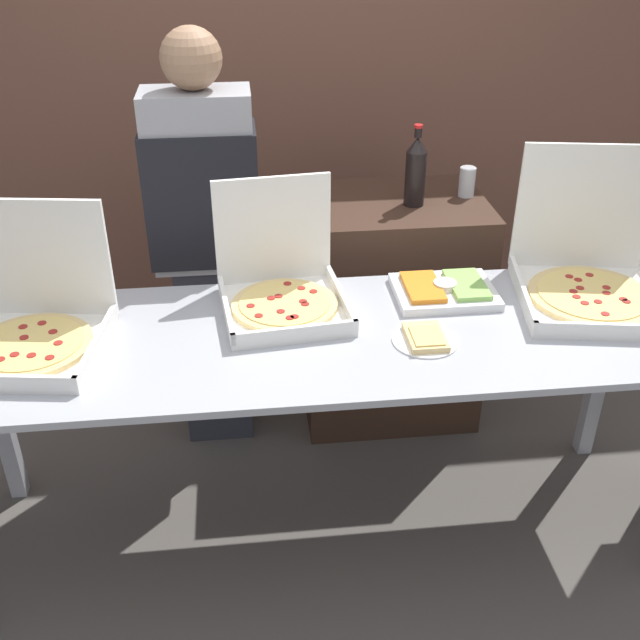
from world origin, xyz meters
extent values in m
plane|color=#514C47|center=(0.00, 0.00, 0.00)|extent=(16.00, 16.00, 0.00)
cube|color=brown|center=(0.00, 1.70, 1.40)|extent=(10.00, 0.06, 2.80)
cube|color=#A8AAB2|center=(0.00, 0.00, 0.87)|extent=(2.49, 0.76, 0.02)
cube|color=#A8AAB2|center=(1.19, 0.33, 0.43)|extent=(0.06, 0.06, 0.86)
cube|color=white|center=(-0.10, 0.15, 0.90)|extent=(0.45, 0.45, 0.02)
cube|color=white|center=(-0.08, -0.05, 0.93)|extent=(0.41, 0.06, 0.04)
cube|color=white|center=(-0.30, 0.13, 0.93)|extent=(0.06, 0.41, 0.04)
cube|color=white|center=(0.09, 0.17, 0.93)|extent=(0.06, 0.41, 0.04)
cube|color=white|center=(-0.13, 0.36, 1.10)|extent=(0.41, 0.06, 0.39)
cylinder|color=#E5C17A|center=(-0.10, 0.15, 0.92)|extent=(0.36, 0.36, 0.02)
cylinder|color=#EFCC70|center=(-0.10, 0.15, 0.93)|extent=(0.31, 0.31, 0.00)
cylinder|color=maroon|center=(-0.04, 0.14, 0.93)|extent=(0.03, 0.03, 0.00)
cylinder|color=maroon|center=(0.00, 0.21, 0.93)|extent=(0.03, 0.03, 0.00)
cylinder|color=maroon|center=(-0.04, 0.24, 0.93)|extent=(0.03, 0.03, 0.00)
cylinder|color=maroon|center=(-0.09, 0.28, 0.93)|extent=(0.03, 0.03, 0.00)
cylinder|color=maroon|center=(-0.12, 0.19, 0.93)|extent=(0.03, 0.03, 0.00)
cylinder|color=maroon|center=(-0.15, 0.18, 0.93)|extent=(0.03, 0.03, 0.00)
cylinder|color=maroon|center=(-0.22, 0.13, 0.93)|extent=(0.03, 0.03, 0.00)
cylinder|color=maroon|center=(-0.20, 0.06, 0.93)|extent=(0.03, 0.03, 0.00)
cylinder|color=maroon|center=(-0.12, 0.08, 0.93)|extent=(0.03, 0.03, 0.00)
cylinder|color=maroon|center=(-0.09, 0.04, 0.93)|extent=(0.03, 0.03, 0.00)
cylinder|color=maroon|center=(-0.08, 0.04, 0.93)|extent=(0.03, 0.03, 0.00)
cylinder|color=maroon|center=(-0.04, 0.12, 0.93)|extent=(0.03, 0.03, 0.00)
cube|color=white|center=(0.96, 0.09, 0.90)|extent=(0.57, 0.57, 0.02)
cube|color=white|center=(0.92, -0.14, 0.93)|extent=(0.49, 0.10, 0.04)
cube|color=white|center=(0.72, 0.13, 0.93)|extent=(0.10, 0.49, 0.04)
cube|color=white|center=(1.00, 0.34, 1.14)|extent=(0.49, 0.10, 0.47)
cylinder|color=#E5C17A|center=(0.96, 0.09, 0.92)|extent=(0.43, 0.43, 0.02)
cylinder|color=#EFCC70|center=(0.96, 0.09, 0.93)|extent=(0.37, 0.37, 0.00)
cylinder|color=maroon|center=(1.01, 0.08, 0.93)|extent=(0.03, 0.03, 0.00)
cylinder|color=maroon|center=(1.02, 0.12, 0.93)|extent=(0.03, 0.03, 0.00)
cylinder|color=maroon|center=(1.00, 0.22, 0.93)|extent=(0.03, 0.03, 0.00)
cylinder|color=maroon|center=(0.95, 0.19, 0.93)|extent=(0.03, 0.03, 0.00)
cylinder|color=maroon|center=(0.93, 0.22, 0.93)|extent=(0.03, 0.03, 0.00)
cylinder|color=maroon|center=(0.93, 0.13, 0.93)|extent=(0.03, 0.03, 0.00)
cylinder|color=maroon|center=(0.90, 0.11, 0.93)|extent=(0.03, 0.03, 0.00)
cylinder|color=maroon|center=(0.89, 0.07, 0.93)|extent=(0.03, 0.03, 0.00)
cylinder|color=maroon|center=(0.90, 0.02, 0.93)|extent=(0.03, 0.03, 0.00)
cylinder|color=maroon|center=(0.94, -0.05, 0.93)|extent=(0.03, 0.03, 0.00)
cylinder|color=maroon|center=(0.95, 0.03, 0.93)|extent=(0.03, 0.03, 0.00)
cylinder|color=maroon|center=(1.05, 0.02, 0.93)|extent=(0.03, 0.03, 0.00)
cylinder|color=maroon|center=(1.04, 0.03, 0.93)|extent=(0.03, 0.03, 0.00)
cube|color=white|center=(-0.90, -0.02, 0.90)|extent=(0.48, 0.48, 0.02)
cube|color=white|center=(-0.93, -0.22, 0.93)|extent=(0.42, 0.08, 0.04)
cube|color=white|center=(-0.70, -0.05, 0.93)|extent=(0.08, 0.42, 0.04)
cube|color=white|center=(-0.87, 0.20, 1.11)|extent=(0.42, 0.08, 0.40)
cylinder|color=#E5C17A|center=(-0.90, -0.02, 0.92)|extent=(0.38, 0.38, 0.02)
cylinder|color=#EFCC70|center=(-0.90, -0.02, 0.93)|extent=(0.32, 0.32, 0.00)
cylinder|color=maroon|center=(-0.82, -0.04, 0.93)|extent=(0.03, 0.03, 0.00)
cylinder|color=maroon|center=(-0.85, 0.03, 0.93)|extent=(0.03, 0.03, 0.00)
cylinder|color=maroon|center=(-0.89, 0.09, 0.93)|extent=(0.03, 0.03, 0.00)
cylinder|color=maroon|center=(-0.95, 0.08, 0.93)|extent=(0.03, 0.03, 0.00)
cylinder|color=maroon|center=(-0.93, 0.01, 0.93)|extent=(0.03, 0.03, 0.00)
cylinder|color=maroon|center=(-0.97, -0.11, 0.93)|extent=(0.03, 0.03, 0.00)
cylinder|color=maroon|center=(-0.94, -0.09, 0.93)|extent=(0.03, 0.03, 0.00)
cylinder|color=maroon|center=(-0.88, -0.10, 0.93)|extent=(0.03, 0.03, 0.00)
cylinder|color=maroon|center=(-0.83, -0.12, 0.93)|extent=(0.03, 0.03, 0.00)
cylinder|color=white|center=(0.33, -0.09, 0.89)|extent=(0.21, 0.21, 0.01)
cube|color=#E5C17A|center=(0.33, -0.09, 0.90)|extent=(0.12, 0.17, 0.02)
cube|color=#EFCC70|center=(0.33, -0.10, 0.92)|extent=(0.09, 0.12, 0.01)
cube|color=white|center=(0.47, 0.20, 0.90)|extent=(0.35, 0.27, 0.03)
cube|color=orange|center=(0.39, 0.20, 0.93)|extent=(0.12, 0.22, 0.02)
cube|color=#8CC65B|center=(0.55, 0.20, 0.93)|extent=(0.12, 0.22, 0.02)
cylinder|color=white|center=(0.47, 0.20, 0.93)|extent=(0.08, 0.08, 0.02)
cube|color=#382319|center=(0.40, 0.78, 0.51)|extent=(0.76, 0.57, 1.02)
cylinder|color=black|center=(0.46, 0.73, 1.13)|extent=(0.08, 0.08, 0.22)
cone|color=black|center=(0.46, 0.73, 1.27)|extent=(0.08, 0.08, 0.06)
cylinder|color=black|center=(0.46, 0.73, 1.32)|extent=(0.03, 0.03, 0.04)
cylinder|color=red|center=(0.46, 0.73, 1.34)|extent=(0.03, 0.03, 0.01)
cylinder|color=silver|center=(0.70, 0.80, 1.08)|extent=(0.07, 0.07, 0.12)
cylinder|color=silver|center=(0.70, 0.80, 1.14)|extent=(0.06, 0.06, 0.00)
cube|color=#2D2D38|center=(-0.38, 0.67, 0.42)|extent=(0.28, 0.20, 0.83)
cube|color=#99999E|center=(-0.38, 0.67, 1.17)|extent=(0.40, 0.22, 0.68)
cube|color=black|center=(-0.38, 0.67, 1.12)|extent=(0.42, 0.24, 0.52)
sphere|color=#9E7556|center=(-0.38, 0.67, 1.62)|extent=(0.22, 0.22, 0.22)
camera|label=1|loc=(-0.23, -2.06, 2.17)|focal=42.00mm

